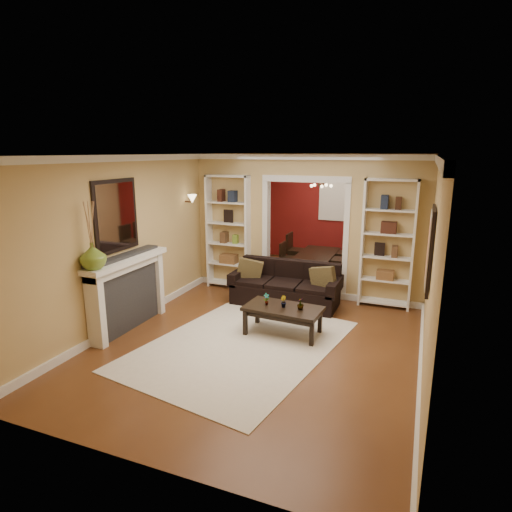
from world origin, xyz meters
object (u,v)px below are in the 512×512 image
at_px(sofa, 285,284).
at_px(coffee_table, 283,321).
at_px(bookshelf_right, 388,244).
at_px(fireplace, 129,294).
at_px(bookshelf_left, 229,233).
at_px(dining_table, 318,264).

height_order(sofa, coffee_table, sofa).
bearing_deg(bookshelf_right, fireplace, -145.20).
bearing_deg(bookshelf_right, coffee_table, -125.43).
relative_size(bookshelf_left, fireplace, 1.35).
xyz_separation_m(coffee_table, bookshelf_right, (1.32, 1.86, 0.93)).
relative_size(coffee_table, bookshelf_left, 0.51).
bearing_deg(bookshelf_left, coffee_table, -46.19).
relative_size(fireplace, dining_table, 1.17).
bearing_deg(dining_table, bookshelf_left, 136.43).
distance_m(sofa, bookshelf_left, 1.70).
bearing_deg(sofa, bookshelf_left, 157.56).
bearing_deg(sofa, dining_table, 87.45).
distance_m(sofa, fireplace, 2.76).
height_order(fireplace, dining_table, fireplace).
xyz_separation_m(sofa, bookshelf_right, (1.70, 0.58, 0.76)).
xyz_separation_m(coffee_table, dining_table, (-0.28, 3.43, 0.04)).
xyz_separation_m(coffee_table, bookshelf_left, (-1.78, 1.86, 0.93)).
distance_m(fireplace, dining_table, 4.60).
height_order(bookshelf_left, fireplace, bookshelf_left).
distance_m(bookshelf_right, dining_table, 2.42).
relative_size(coffee_table, dining_table, 0.80).
xyz_separation_m(sofa, coffee_table, (0.38, -1.28, -0.17)).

